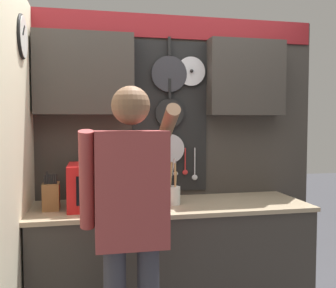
# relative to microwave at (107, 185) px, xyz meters

# --- Properties ---
(base_cabinet_counter) EXTENTS (1.99, 0.65, 0.88)m
(base_cabinet_counter) POSITION_rel_microwave_xyz_m (0.46, 0.01, -0.60)
(base_cabinet_counter) COLOR #38332D
(base_cabinet_counter) RESTS_ON ground_plane
(back_wall_unit) EXTENTS (2.56, 0.20, 2.32)m
(back_wall_unit) POSITION_rel_microwave_xyz_m (0.46, 0.30, 0.39)
(back_wall_unit) COLOR #38332D
(back_wall_unit) RESTS_ON ground_plane
(side_wall) EXTENTS (0.07, 1.60, 2.32)m
(side_wall) POSITION_rel_microwave_xyz_m (-0.55, -0.38, 0.14)
(side_wall) COLOR beige
(side_wall) RESTS_ON ground_plane
(microwave) EXTENTS (0.53, 0.38, 0.31)m
(microwave) POSITION_rel_microwave_xyz_m (0.00, 0.00, 0.00)
(microwave) COLOR red
(microwave) RESTS_ON base_cabinet_counter
(knife_block) EXTENTS (0.11, 0.15, 0.27)m
(knife_block) POSITION_rel_microwave_xyz_m (-0.38, 0.00, -0.06)
(knife_block) COLOR brown
(knife_block) RESTS_ON base_cabinet_counter
(utensil_crock) EXTENTS (0.12, 0.13, 0.35)m
(utensil_crock) POSITION_rel_microwave_xyz_m (0.47, 0.00, -0.07)
(utensil_crock) COLOR white
(utensil_crock) RESTS_ON base_cabinet_counter
(person) EXTENTS (0.54, 0.60, 1.67)m
(person) POSITION_rel_microwave_xyz_m (0.10, -0.66, -0.04)
(person) COLOR #383842
(person) RESTS_ON ground_plane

